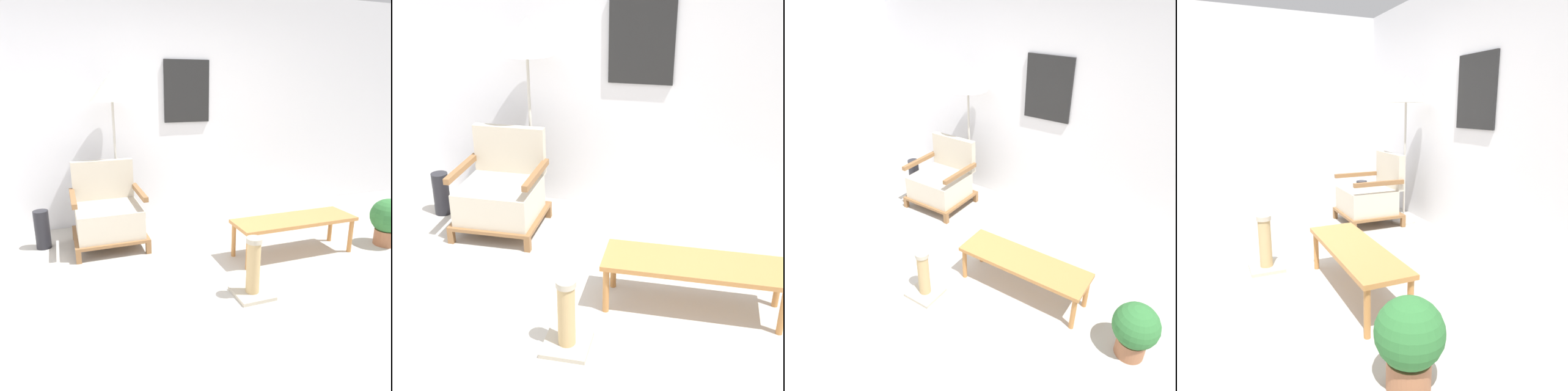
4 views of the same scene
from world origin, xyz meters
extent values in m
plane|color=#B7B2A8|center=(0.00, 0.00, 0.00)|extent=(14.00, 14.00, 0.00)
cube|color=silver|center=(0.00, 2.26, 1.35)|extent=(8.00, 0.06, 2.70)
cube|color=black|center=(0.13, 2.22, 1.55)|extent=(0.56, 0.02, 0.72)
cube|color=brown|center=(-1.30, 1.21, 0.06)|extent=(0.05, 0.05, 0.12)
cube|color=brown|center=(-0.62, 1.21, 0.06)|extent=(0.05, 0.05, 0.12)
cube|color=brown|center=(-1.30, 1.84, 0.06)|extent=(0.05, 0.05, 0.12)
cube|color=brown|center=(-0.62, 1.84, 0.06)|extent=(0.05, 0.05, 0.12)
cube|color=brown|center=(-0.96, 1.53, 0.13)|extent=(0.72, 0.68, 0.03)
cube|color=#BCB29E|center=(-0.96, 1.51, 0.29)|extent=(0.64, 0.58, 0.28)
cube|color=#BCB29E|center=(-0.96, 1.83, 0.64)|extent=(0.64, 0.08, 0.42)
cube|color=brown|center=(-1.29, 1.53, 0.55)|extent=(0.05, 0.62, 0.05)
cube|color=brown|center=(-0.63, 1.53, 0.55)|extent=(0.05, 0.62, 0.05)
cylinder|color=#B7B2A8|center=(-0.80, 1.94, 0.01)|extent=(0.29, 0.29, 0.03)
cylinder|color=#B7B2A8|center=(-0.80, 1.94, 0.74)|extent=(0.03, 0.03, 1.43)
cone|color=beige|center=(-0.80, 1.94, 1.60)|extent=(0.47, 0.47, 0.29)
cube|color=#B2753D|center=(0.72, 0.71, 0.36)|extent=(1.22, 0.38, 0.04)
cylinder|color=#B2753D|center=(0.14, 0.56, 0.17)|extent=(0.04, 0.04, 0.34)
cylinder|color=#B2753D|center=(1.29, 0.56, 0.17)|extent=(0.04, 0.04, 0.34)
cylinder|color=#B2753D|center=(0.14, 0.86, 0.17)|extent=(0.04, 0.04, 0.34)
cylinder|color=#B2753D|center=(1.29, 0.86, 0.17)|extent=(0.04, 0.04, 0.34)
cylinder|color=black|center=(-1.61, 1.71, 0.20)|extent=(0.15, 0.15, 0.40)
cylinder|color=#935B3D|center=(1.77, 0.58, 0.08)|extent=(0.23, 0.23, 0.16)
sphere|color=#2D6B33|center=(1.77, 0.58, 0.32)|extent=(0.36, 0.36, 0.36)
cube|color=#B2A893|center=(-0.03, 0.15, 0.01)|extent=(0.29, 0.29, 0.03)
cylinder|color=tan|center=(-0.03, 0.15, 0.24)|extent=(0.11, 0.11, 0.42)
cylinder|color=#B2A893|center=(-0.03, 0.15, 0.47)|extent=(0.12, 0.12, 0.04)
camera|label=1|loc=(-1.38, -2.25, 1.61)|focal=35.00mm
camera|label=2|loc=(0.67, -2.46, 2.30)|focal=50.00mm
camera|label=3|loc=(1.94, -1.78, 2.64)|focal=35.00mm
camera|label=4|loc=(3.23, -0.26, 1.40)|focal=35.00mm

